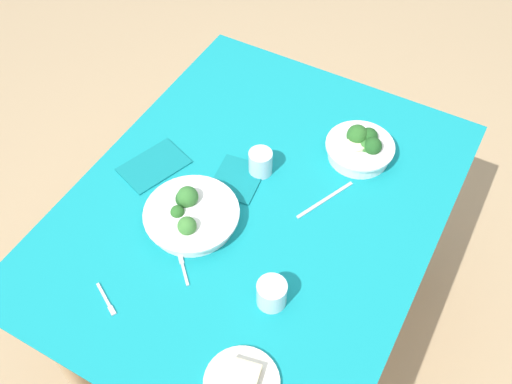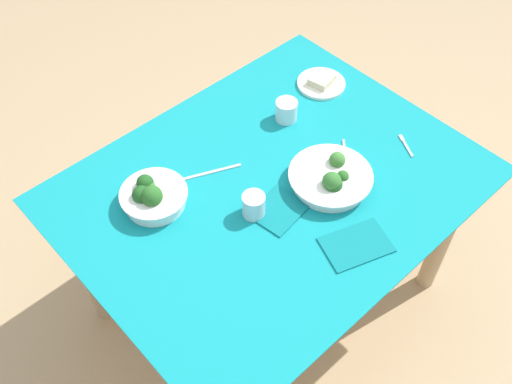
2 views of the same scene
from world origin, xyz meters
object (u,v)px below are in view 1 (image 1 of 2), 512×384
at_px(napkin_folded_upper, 237,179).
at_px(napkin_folded_lower, 154,166).
at_px(broccoli_bowl_far, 361,147).
at_px(water_glass_center, 272,294).
at_px(bread_side_plate, 242,382).
at_px(table_knife_left, 325,200).
at_px(water_glass_side, 260,162).
at_px(broccoli_bowl_near, 191,215).
at_px(fork_by_far_bowl, 107,300).
at_px(fork_by_near_bowl, 183,268).

bearing_deg(napkin_folded_upper, napkin_folded_lower, -72.68).
relative_size(broccoli_bowl_far, water_glass_center, 2.70).
bearing_deg(bread_side_plate, table_knife_left, -174.42).
xyz_separation_m(broccoli_bowl_far, water_glass_side, (0.21, -0.24, 0.00)).
bearing_deg(table_knife_left, napkin_folded_upper, -54.32).
bearing_deg(water_glass_side, bread_side_plate, 24.88).
bearing_deg(napkin_folded_lower, broccoli_bowl_near, 61.16).
xyz_separation_m(bread_side_plate, fork_by_far_bowl, (-0.02, -0.42, -0.01)).
relative_size(fork_by_far_bowl, table_knife_left, 0.46).
distance_m(bread_side_plate, fork_by_near_bowl, 0.36).
distance_m(bread_side_plate, table_knife_left, 0.61).
height_order(water_glass_side, fork_by_near_bowl, water_glass_side).
relative_size(broccoli_bowl_far, napkin_folded_lower, 1.07).
xyz_separation_m(bread_side_plate, napkin_folded_upper, (-0.55, -0.33, -0.01)).
relative_size(broccoli_bowl_near, bread_side_plate, 1.49).
relative_size(bread_side_plate, napkin_folded_upper, 1.13).
bearing_deg(fork_by_far_bowl, broccoli_bowl_near, 108.91).
relative_size(fork_by_near_bowl, table_knife_left, 0.36).
relative_size(fork_by_near_bowl, napkin_folded_lower, 0.39).
relative_size(bread_side_plate, fork_by_near_bowl, 2.34).
distance_m(broccoli_bowl_far, table_knife_left, 0.22).
bearing_deg(broccoli_bowl_far, bread_side_plate, 2.78).
xyz_separation_m(broccoli_bowl_far, fork_by_near_bowl, (0.62, -0.26, -0.04)).
bearing_deg(water_glass_center, broccoli_bowl_far, 179.76).
bearing_deg(broccoli_bowl_near, bread_side_plate, 46.59).
xyz_separation_m(water_glass_side, fork_by_near_bowl, (0.41, -0.01, -0.04)).
distance_m(broccoli_bowl_near, napkin_folded_upper, 0.20).
height_order(bread_side_plate, water_glass_side, water_glass_side).
relative_size(water_glass_center, napkin_folded_upper, 0.49).
bearing_deg(napkin_folded_upper, water_glass_side, 145.03).
height_order(water_glass_center, water_glass_side, water_glass_side).
height_order(fork_by_near_bowl, napkin_folded_lower, napkin_folded_lower).
distance_m(water_glass_side, fork_by_near_bowl, 0.41).
bearing_deg(napkin_folded_upper, broccoli_bowl_far, 133.42).
bearing_deg(table_knife_left, water_glass_side, -68.26).
bearing_deg(napkin_folded_lower, fork_by_near_bowl, 46.95).
bearing_deg(broccoli_bowl_near, fork_by_far_bowl, -9.52).
bearing_deg(napkin_folded_lower, water_glass_side, 115.67).
height_order(broccoli_bowl_far, fork_by_far_bowl, broccoli_bowl_far).
bearing_deg(fork_by_near_bowl, water_glass_center, -129.05).
bearing_deg(napkin_folded_lower, broccoli_bowl_far, 122.97).
bearing_deg(fork_by_near_bowl, broccoli_bowl_near, -21.15).
relative_size(bread_side_plate, napkin_folded_lower, 0.92).
bearing_deg(table_knife_left, broccoli_bowl_near, -26.43).
xyz_separation_m(broccoli_bowl_far, water_glass_center, (0.59, -0.00, -0.00)).
xyz_separation_m(fork_by_far_bowl, table_knife_left, (-0.58, 0.36, -0.00)).
distance_m(bread_side_plate, water_glass_side, 0.67).
distance_m(broccoli_bowl_far, napkin_folded_upper, 0.40).
xyz_separation_m(broccoli_bowl_far, fork_by_far_bowl, (0.80, -0.38, -0.04)).
relative_size(broccoli_bowl_far, water_glass_side, 2.65).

